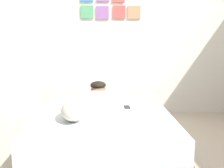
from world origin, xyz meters
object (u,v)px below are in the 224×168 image
Objects in this scene: person_lying at (97,101)px; coffee_cup at (117,99)px; dog at (75,108)px; pillow at (93,95)px; bed at (104,126)px; cell_phone at (127,107)px.

person_lying is 7.36× the size of coffee_cup.
coffee_cup is (0.46, 0.65, -0.07)m from dog.
pillow is at bearing 98.50° from person_lying.
coffee_cup is at bearing 55.51° from person_lying.
bed is at bearing -113.87° from coffee_cup.
pillow is 0.90× the size of dog.
person_lying is at bearing 54.44° from dog.
person_lying is 0.38m from dog.
person_lying is at bearing -124.49° from coffee_cup.
person_lying is at bearing -81.50° from pillow.
cell_phone is at bearing 14.67° from person_lying.
cell_phone is (0.27, 0.12, 0.19)m from bed.
dog is at bearing -135.92° from bed.
bed is 0.50m from dog.
coffee_cup is at bearing 112.97° from cell_phone.
cell_phone is (0.11, -0.25, -0.03)m from coffee_cup.
person_lying is 6.57× the size of cell_phone.
dog is (-0.22, -0.31, -0.00)m from person_lying.
coffee_cup is at bearing 66.13° from bed.
person_lying reaches higher than bed.
dog reaches higher than coffee_cup.
cell_phone is (0.42, -0.44, -0.05)m from pillow.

